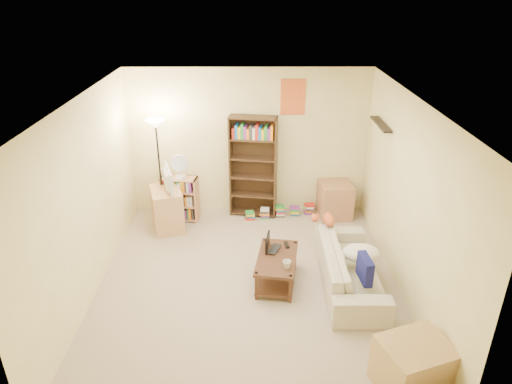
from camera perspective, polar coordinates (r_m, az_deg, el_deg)
room at (r=5.50m, az=-1.07°, el=2.34°), size 4.50×4.54×2.52m
sofa at (r=6.28m, az=11.67°, el=-9.17°), size 1.86×0.76×0.54m
navy_pillow at (r=5.84m, az=13.46°, el=-9.33°), size 0.14×0.36×0.32m
cream_blanket at (r=6.24m, az=12.96°, el=-7.43°), size 0.50×0.36×0.21m
tabby_cat at (r=6.66m, az=8.79°, el=-3.35°), size 0.42×0.15×0.15m
coffee_table at (r=6.20m, az=2.61°, el=-9.23°), size 0.64×0.98×0.41m
laptop at (r=6.24m, az=2.66°, el=-7.23°), size 0.41×0.38×0.02m
laptop_screen at (r=6.19m, az=1.46°, el=-6.27°), size 0.06×0.30×0.20m
mug at (r=5.88m, az=3.88°, el=-9.02°), size 0.15×0.15×0.10m
tv_remote at (r=6.36m, az=3.85°, el=-6.60°), size 0.07×0.17×0.02m
tv_stand at (r=7.58m, az=-11.04°, el=-2.12°), size 0.63×0.75×0.69m
television at (r=7.36m, az=-11.38°, el=1.57°), size 0.70×0.46×0.38m
tall_bookshelf at (r=7.66m, az=-0.35°, el=3.43°), size 0.82×0.39×1.76m
short_bookshelf at (r=7.80m, az=-9.46°, el=-0.83°), size 0.63×0.33×0.78m
desk_fan at (r=7.51m, az=-9.51°, el=3.30°), size 0.28×0.16×0.42m
floor_lamp at (r=7.37m, az=-12.25°, el=6.12°), size 0.30×0.30×1.79m
side_table at (r=7.96m, az=9.84°, el=-0.97°), size 0.58×0.58×0.61m
end_cabinet at (r=5.07m, az=19.08°, el=-19.90°), size 0.81×0.74×0.55m
book_stacks at (r=7.93m, az=3.17°, el=-2.45°), size 1.20×0.33×0.21m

